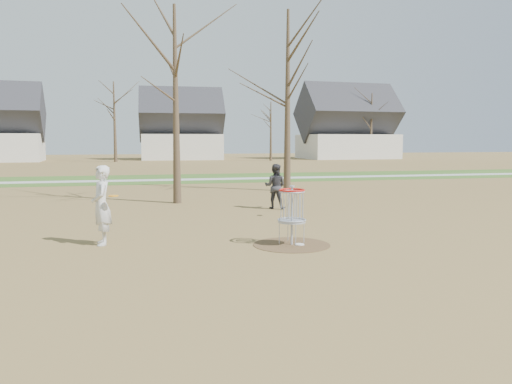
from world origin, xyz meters
TOP-DOWN VIEW (x-y plane):
  - ground at (0.00, 0.00)m, footprint 160.00×160.00m
  - green_band at (0.00, 21.00)m, footprint 160.00×8.00m
  - footpath at (0.00, 20.00)m, footprint 160.00×1.50m
  - dirt_circle at (0.00, 0.00)m, footprint 1.80×1.80m
  - player_standing at (-4.29, 1.03)m, footprint 0.52×0.72m
  - player_throwing at (1.28, 6.09)m, footprint 0.96×0.89m
  - disc_grounded at (0.17, -0.08)m, footprint 0.22×0.22m
  - discs_in_play at (-1.37, 2.52)m, footprint 5.23×3.61m
  - disc_golf_basket at (0.00, 0.00)m, footprint 0.64×0.64m
  - bare_trees at (1.78, 35.79)m, footprint 52.62×44.98m
  - houses_row at (4.32, 52.56)m, footprint 56.51×10.01m

SIDE VIEW (x-z plane):
  - ground at x=0.00m, z-range 0.00..0.00m
  - green_band at x=0.00m, z-range 0.00..0.01m
  - dirt_circle at x=0.00m, z-range 0.00..0.01m
  - footpath at x=0.00m, z-range 0.01..0.02m
  - disc_grounded at x=0.17m, z-range 0.01..0.03m
  - player_throwing at x=1.28m, z-range 0.00..1.60m
  - disc_golf_basket at x=0.00m, z-range 0.24..1.59m
  - player_standing at x=-4.29m, z-range 0.00..1.85m
  - discs_in_play at x=-1.37m, z-range 0.79..1.19m
  - houses_row at x=4.32m, z-range -0.11..7.15m
  - bare_trees at x=1.78m, z-range 0.85..9.85m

